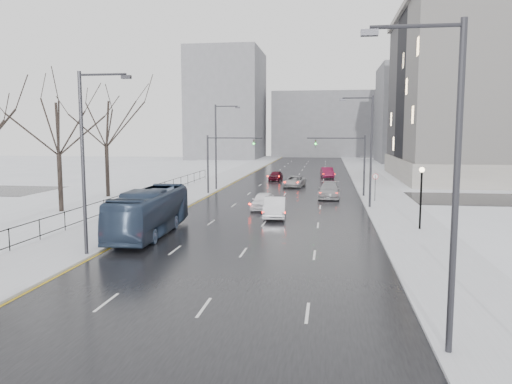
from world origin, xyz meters
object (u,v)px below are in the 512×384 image
at_px(sedan_center_near, 263,201).
at_px(sedan_right_near, 275,208).
at_px(sedan_center_far, 276,176).
at_px(no_uturn_sign, 375,179).
at_px(streetlight_l_near, 87,154).
at_px(mast_signal_right, 354,158).
at_px(sedan_right_cross, 294,181).
at_px(mast_signal_left, 217,157).
at_px(streetlight_r_near, 449,173).
at_px(lamppost_r_mid, 421,189).
at_px(bus, 150,212).
at_px(streetlight_r_mid, 369,146).
at_px(sedan_right_distant, 327,173).
at_px(streetlight_l_far, 218,143).
at_px(tree_park_e, 108,197).
at_px(tree_park_d, 62,212).
at_px(sedan_right_far, 329,190).

bearing_deg(sedan_center_near, sedan_right_near, -67.99).
relative_size(sedan_right_near, sedan_center_far, 1.20).
relative_size(no_uturn_sign, sedan_right_near, 0.56).
height_order(streetlight_l_near, sedan_center_near, streetlight_l_near).
xyz_separation_m(mast_signal_right, sedan_right_cross, (-6.83, 8.78, -3.39)).
distance_m(mast_signal_left, sedan_center_far, 17.72).
xyz_separation_m(streetlight_r_near, lamppost_r_mid, (2.83, 20.00, -2.67)).
distance_m(bus, sedan_right_cross, 31.58).
bearing_deg(sedan_right_cross, streetlight_r_mid, -57.63).
bearing_deg(sedan_right_near, mast_signal_left, 115.17).
bearing_deg(streetlight_l_near, sedan_right_distant, 75.78).
bearing_deg(sedan_right_cross, streetlight_l_far, -143.33).
xyz_separation_m(streetlight_r_near, streetlight_l_far, (-16.33, 42.00, 0.00)).
relative_size(tree_park_e, streetlight_r_mid, 1.35).
bearing_deg(bus, sedan_center_near, 60.73).
height_order(tree_park_e, streetlight_l_far, streetlight_l_far).
bearing_deg(sedan_center_near, sedan_right_distant, 82.48).
height_order(tree_park_d, sedan_right_distant, tree_park_d).
xyz_separation_m(streetlight_l_near, sedan_center_near, (7.20, 18.02, -4.83)).
bearing_deg(sedan_right_distant, tree_park_e, -138.12).
bearing_deg(sedan_center_near, bus, -114.68).
distance_m(lamppost_r_mid, sedan_center_far, 37.43).
relative_size(streetlight_r_near, bus, 0.92).
bearing_deg(lamppost_r_mid, sedan_center_far, 111.49).
height_order(lamppost_r_mid, sedan_right_far, lamppost_r_mid).
relative_size(streetlight_r_mid, bus, 0.92).
bearing_deg(tree_park_e, sedan_right_distant, 48.87).
height_order(streetlight_r_near, mast_signal_right, streetlight_r_near).
xyz_separation_m(tree_park_e, sedan_right_distant, (22.70, 25.99, 0.82)).
bearing_deg(tree_park_d, sedan_center_near, 13.44).
xyz_separation_m(tree_park_e, streetlight_r_near, (26.37, -34.00, 5.62)).
xyz_separation_m(tree_park_d, bus, (10.80, -7.88, 1.55)).
xyz_separation_m(streetlight_r_mid, mast_signal_left, (-15.49, 8.00, -1.51)).
height_order(streetlight_r_near, no_uturn_sign, streetlight_r_near).
distance_m(tree_park_d, streetlight_l_near, 17.90).
relative_size(mast_signal_right, bus, 0.60).
relative_size(streetlight_r_near, mast_signal_right, 1.54).
xyz_separation_m(lamppost_r_mid, mast_signal_left, (-18.33, 18.00, 1.16)).
bearing_deg(tree_park_e, mast_signal_right, 8.90).
relative_size(lamppost_r_mid, mast_signal_right, 0.66).
xyz_separation_m(streetlight_l_near, sedan_right_cross, (8.67, 36.78, -4.90)).
xyz_separation_m(mast_signal_right, mast_signal_left, (-14.65, 0.00, 0.00)).
bearing_deg(sedan_center_near, sedan_center_far, 95.86).
bearing_deg(mast_signal_right, streetlight_r_near, -88.73).
height_order(no_uturn_sign, sedan_center_far, no_uturn_sign).
relative_size(streetlight_r_mid, sedan_right_distant, 2.10).
bearing_deg(no_uturn_sign, sedan_right_cross, 124.25).
relative_size(mast_signal_left, sedan_right_far, 1.19).
distance_m(tree_park_d, sedan_right_near, 18.32).
relative_size(tree_park_e, sedan_right_distant, 2.83).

